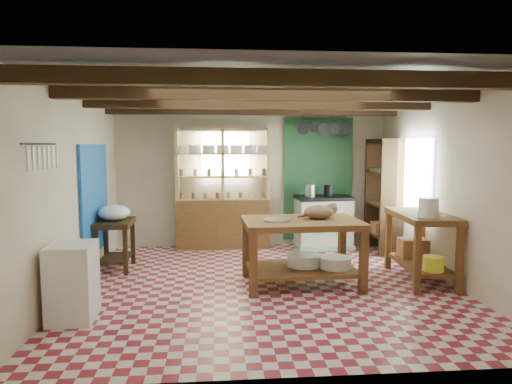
{
  "coord_description": "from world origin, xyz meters",
  "views": [
    {
      "loc": [
        -0.65,
        -6.0,
        1.89
      ],
      "look_at": [
        -0.11,
        0.3,
        1.24
      ],
      "focal_mm": 32.0,
      "sensor_mm": 36.0,
      "label": 1
    }
  ],
  "objects": [
    {
      "name": "floor",
      "position": [
        0.0,
        0.0,
        -0.01
      ],
      "size": [
        5.0,
        5.0,
        0.02
      ],
      "primitive_type": "cube",
      "color": "maroon",
      "rests_on": "ground"
    },
    {
      "name": "ceiling",
      "position": [
        0.0,
        0.0,
        2.6
      ],
      "size": [
        5.0,
        5.0,
        0.02
      ],
      "primitive_type": "cube",
      "color": "#4F4F54",
      "rests_on": "wall_back"
    },
    {
      "name": "wall_back",
      "position": [
        0.0,
        2.5,
        1.3
      ],
      "size": [
        5.0,
        0.04,
        2.6
      ],
      "primitive_type": "cube",
      "color": "beige",
      "rests_on": "floor"
    },
    {
      "name": "wall_front",
      "position": [
        0.0,
        -2.5,
        1.3
      ],
      "size": [
        5.0,
        0.04,
        2.6
      ],
      "primitive_type": "cube",
      "color": "beige",
      "rests_on": "floor"
    },
    {
      "name": "wall_left",
      "position": [
        -2.5,
        0.0,
        1.3
      ],
      "size": [
        0.04,
        5.0,
        2.6
      ],
      "primitive_type": "cube",
      "color": "beige",
      "rests_on": "floor"
    },
    {
      "name": "wall_right",
      "position": [
        2.5,
        0.0,
        1.3
      ],
      "size": [
        0.04,
        5.0,
        2.6
      ],
      "primitive_type": "cube",
      "color": "beige",
      "rests_on": "floor"
    },
    {
      "name": "ceiling_beams",
      "position": [
        0.0,
        0.0,
        2.48
      ],
      "size": [
        5.0,
        3.8,
        0.15
      ],
      "primitive_type": "cube",
      "color": "#382513",
      "rests_on": "ceiling"
    },
    {
      "name": "blue_wall_patch",
      "position": [
        -2.47,
        0.9,
        1.1
      ],
      "size": [
        0.04,
        1.4,
        1.6
      ],
      "primitive_type": "cube",
      "color": "blue",
      "rests_on": "wall_left"
    },
    {
      "name": "green_wall_patch",
      "position": [
        1.25,
        2.47,
        1.25
      ],
      "size": [
        1.3,
        0.04,
        2.3
      ],
      "primitive_type": "cube",
      "color": "#20512E",
      "rests_on": "wall_back"
    },
    {
      "name": "window_back",
      "position": [
        -0.5,
        2.48,
        1.7
      ],
      "size": [
        0.9,
        0.02,
        0.8
      ],
      "primitive_type": "cube",
      "color": "beige",
      "rests_on": "wall_back"
    },
    {
      "name": "window_right",
      "position": [
        2.48,
        1.0,
        1.4
      ],
      "size": [
        0.02,
        1.3,
        1.2
      ],
      "primitive_type": "cube",
      "color": "beige",
      "rests_on": "wall_right"
    },
    {
      "name": "utensil_rail",
      "position": [
        -2.44,
        -1.2,
        1.78
      ],
      "size": [
        0.06,
        0.9,
        0.28
      ],
      "primitive_type": "cube",
      "color": "black",
      "rests_on": "wall_left"
    },
    {
      "name": "pot_rack",
      "position": [
        1.25,
        2.05,
        2.18
      ],
      "size": [
        0.86,
        0.12,
        0.36
      ],
      "primitive_type": "cube",
      "color": "black",
      "rests_on": "ceiling"
    },
    {
      "name": "shelving_unit",
      "position": [
        -0.55,
        2.31,
        1.1
      ],
      "size": [
        1.7,
        0.34,
        2.2
      ],
      "primitive_type": "cube",
      "color": "tan",
      "rests_on": "floor"
    },
    {
      "name": "tall_rack",
      "position": [
        2.28,
        1.8,
        1.0
      ],
      "size": [
        0.4,
        0.86,
        2.0
      ],
      "primitive_type": "cube",
      "color": "#382513",
      "rests_on": "floor"
    },
    {
      "name": "work_table",
      "position": [
        0.48,
        -0.01,
        0.44
      ],
      "size": [
        1.6,
        1.1,
        0.89
      ],
      "primitive_type": "cube",
      "rotation": [
        0.0,
        0.0,
        0.04
      ],
      "color": "brown",
      "rests_on": "floor"
    },
    {
      "name": "stove",
      "position": [
        1.28,
        2.15,
        0.48
      ],
      "size": [
        1.01,
        0.71,
        0.96
      ],
      "primitive_type": "cube",
      "rotation": [
        0.0,
        0.0,
        0.05
      ],
      "color": "silver",
      "rests_on": "floor"
    },
    {
      "name": "prep_table",
      "position": [
        -2.2,
        0.94,
        0.38
      ],
      "size": [
        0.53,
        0.76,
        0.76
      ],
      "primitive_type": "cube",
      "rotation": [
        0.0,
        0.0,
        0.02
      ],
      "color": "#382513",
      "rests_on": "floor"
    },
    {
      "name": "white_cabinet",
      "position": [
        -2.22,
        -1.05,
        0.42
      ],
      "size": [
        0.48,
        0.57,
        0.83
      ],
      "primitive_type": "cube",
      "rotation": [
        0.0,
        0.0,
        0.04
      ],
      "color": "white",
      "rests_on": "floor"
    },
    {
      "name": "right_counter",
      "position": [
        2.18,
        0.04,
        0.47
      ],
      "size": [
        0.76,
        1.37,
        0.95
      ],
      "primitive_type": "cube",
      "rotation": [
        0.0,
        0.0,
        -0.07
      ],
      "color": "brown",
      "rests_on": "floor"
    },
    {
      "name": "cat",
      "position": [
        0.73,
        0.05,
        0.98
      ],
      "size": [
        0.48,
        0.4,
        0.19
      ],
      "primitive_type": "ellipsoid",
      "rotation": [
        0.0,
        0.0,
        0.21
      ],
      "color": "#987658",
      "rests_on": "work_table"
    },
    {
      "name": "steel_tray",
      "position": [
        0.13,
        -0.07,
        0.9
      ],
      "size": [
        0.37,
        0.37,
        0.02
      ],
      "primitive_type": "cylinder",
      "rotation": [
        0.0,
        0.0,
        0.04
      ],
      "color": "#ACABB3",
      "rests_on": "work_table"
    },
    {
      "name": "basin_large",
      "position": [
        0.53,
        0.04,
        0.31
      ],
      "size": [
        0.48,
        0.48,
        0.16
      ],
      "primitive_type": "cylinder",
      "rotation": [
        0.0,
        0.0,
        0.04
      ],
      "color": "white",
      "rests_on": "work_table"
    },
    {
      "name": "basin_small",
      "position": [
        0.93,
        -0.09,
        0.31
      ],
      "size": [
        0.44,
        0.44,
        0.15
      ],
      "primitive_type": "cylinder",
      "rotation": [
        0.0,
        0.0,
        0.04
      ],
      "color": "white",
      "rests_on": "work_table"
    },
    {
      "name": "kettle_left",
      "position": [
        1.03,
        2.14,
        1.07
      ],
      "size": [
        0.2,
        0.2,
        0.22
      ],
      "primitive_type": "cylinder",
      "rotation": [
        0.0,
        0.0,
        0.05
      ],
      "color": "#ACABB3",
      "rests_on": "stove"
    },
    {
      "name": "kettle_right",
      "position": [
        1.38,
        2.15,
        1.06
      ],
      "size": [
        0.17,
        0.17,
        0.2
      ],
      "primitive_type": "cylinder",
      "rotation": [
        0.0,
        0.0,
        0.05
      ],
      "color": "black",
      "rests_on": "stove"
    },
    {
      "name": "enamel_bowl",
      "position": [
        -2.2,
        0.94,
        0.88
      ],
      "size": [
        0.48,
        0.48,
        0.24
      ],
      "primitive_type": "ellipsoid",
      "rotation": [
        0.0,
        0.0,
        0.02
      ],
      "color": "white",
      "rests_on": "prep_table"
    },
    {
      "name": "white_bucket",
      "position": [
        2.1,
        -0.31,
        1.08
      ],
      "size": [
        0.27,
        0.27,
        0.26
      ],
      "primitive_type": "cylinder",
      "rotation": [
        0.0,
        0.0,
        -0.07
      ],
      "color": "white",
      "rests_on": "right_counter"
    },
    {
      "name": "wicker_basket",
      "position": [
        2.2,
        0.34,
        0.39
      ],
      "size": [
        0.41,
        0.34,
        0.27
      ],
      "primitive_type": "cube",
      "rotation": [
        0.0,
        0.0,
        -0.07
      ],
      "color": "#9D683F",
      "rests_on": "right_counter"
    },
    {
      "name": "yellow_tub",
      "position": [
        2.15,
        -0.41,
        0.35
      ],
      "size": [
        0.28,
        0.28,
        0.19
      ],
      "primitive_type": "cylinder",
      "rotation": [
        0.0,
        0.0,
        -0.07
      ],
      "color": "yellow",
      "rests_on": "right_counter"
    }
  ]
}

